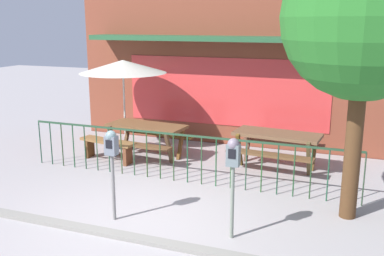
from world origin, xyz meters
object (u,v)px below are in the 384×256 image
Objects in this scene: picnic_table_left at (147,132)px; street_tree at (365,19)px; parking_meter_far at (233,162)px; patio_umbrella at (123,67)px; patio_bench at (108,146)px; picnic_table_right at (277,140)px; parking_meter_near at (112,152)px.

street_tree reaches higher than picnic_table_left.
picnic_table_left is 1.28× the size of parking_meter_far.
parking_meter_far is (2.90, -3.11, 0.55)m from picnic_table_left.
street_tree is (5.29, -2.25, 1.10)m from patio_umbrella.
patio_umbrella reaches higher than patio_bench.
patio_bench is at bearing 166.82° from street_tree.
patio_umbrella is 0.50× the size of street_tree.
parking_meter_near is at bearing -119.32° from picnic_table_right.
parking_meter_near is 0.97× the size of parking_meter_far.
picnic_table_right is 0.44× the size of street_tree.
street_tree is (5.16, -1.21, 2.76)m from patio_bench.
picnic_table_left is at bearing 158.46° from street_tree.
parking_meter_far reaches higher than patio_bench.
picnic_table_left is 1.00× the size of picnic_table_right.
picnic_table_left is 1.31× the size of parking_meter_near.
picnic_table_right is 4.03m from patio_umbrella.
patio_umbrella is 1.45× the size of parking_meter_far.
picnic_table_right is 0.88× the size of patio_umbrella.
street_tree reaches higher than parking_meter_far.
patio_umbrella is 1.52× the size of patio_bench.
patio_umbrella is (-3.77, 0.21, 1.40)m from picnic_table_right.
parking_meter_near reaches higher than picnic_table_left.
street_tree is at bearing 22.27° from parking_meter_near.
parking_meter_far is (3.73, -3.60, -0.86)m from patio_umbrella.
patio_bench is 5.98m from street_tree.
parking_meter_far is at bearing -43.93° from patio_umbrella.
patio_bench is 0.98× the size of parking_meter_near.
picnic_table_left is 0.88× the size of patio_umbrella.
street_tree is at bearing 40.92° from parking_meter_far.
patio_bench is at bearing 144.65° from parking_meter_far.
picnic_table_right is 3.57m from street_tree.
parking_meter_far is (1.91, 0.07, 0.03)m from parking_meter_near.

